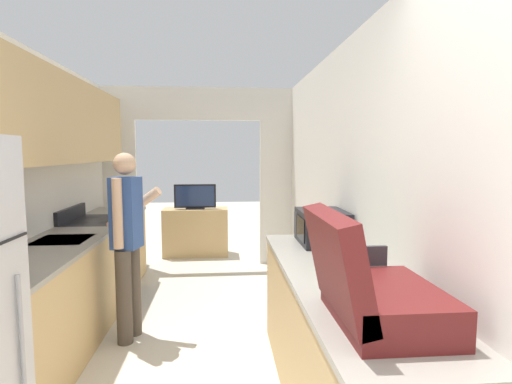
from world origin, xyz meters
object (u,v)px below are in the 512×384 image
person (127,241)px  television (195,197)px  book_stack (337,263)px  knife (116,210)px  tv_cabinet (196,232)px  range_oven (100,259)px  suitcase (369,289)px  microwave (322,227)px

person → television: person is taller
book_stack → knife: (-2.01, 2.66, -0.04)m
tv_cabinet → television: (0.00, -0.04, 0.55)m
range_oven → knife: bearing=88.3°
range_oven → suitcase: size_ratio=1.68×
person → knife: bearing=30.8°
book_stack → microwave: bearing=83.0°
person → microwave: size_ratio=3.31×
range_oven → person: size_ratio=0.64×
microwave → knife: bearing=137.1°
knife → suitcase: bearing=-22.4°
microwave → book_stack: (-0.09, -0.71, -0.09)m
range_oven → microwave: (2.11, -1.30, 0.57)m
person → knife: person is taller
suitcase → book_stack: suitcase is taller
book_stack → knife: 3.33m
suitcase → microwave: 1.50m
person → television: bearing=5.5°
microwave → tv_cabinet: (-1.20, 3.12, -0.65)m
range_oven → person: person is taller
range_oven → book_stack: (2.03, -2.01, 0.48)m
microwave → book_stack: bearing=-97.0°
suitcase → tv_cabinet: 4.77m
person → suitcase: size_ratio=2.63×
person → microwave: bearing=-87.8°
book_stack → suitcase: bearing=-96.5°
range_oven → television: size_ratio=1.60×
suitcase → television: size_ratio=0.96×
person → microwave: (1.60, -0.32, 0.16)m
book_stack → range_oven: bearing=135.2°
suitcase → knife: 3.93m
suitcase → tv_cabinet: bearing=102.6°
person → book_stack: (1.51, -1.04, 0.07)m
microwave → television: size_ratio=0.76×
book_stack → television: 3.95m
range_oven → knife: 0.78m
television → suitcase: bearing=-77.3°
television → microwave: bearing=-68.7°
range_oven → suitcase: bearing=-55.1°
range_oven → microwave: 2.54m
range_oven → television: (0.91, 1.78, 0.48)m
range_oven → suitcase: 3.44m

